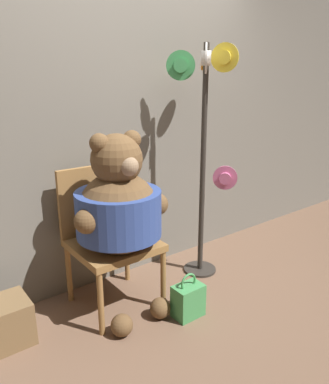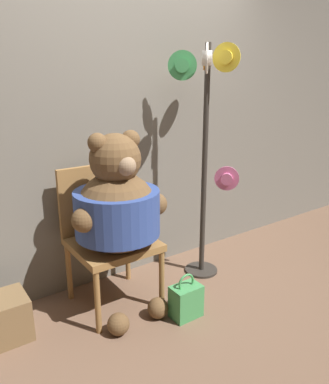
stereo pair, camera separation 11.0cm
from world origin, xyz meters
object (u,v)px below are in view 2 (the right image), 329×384
(teddy_bear, at_px, (118,208))
(handbag_on_ground, at_px, (186,301))
(hat_display_rack, at_px, (207,145))
(chair, at_px, (107,230))

(teddy_bear, bearing_deg, handbag_on_ground, -47.18)
(teddy_bear, bearing_deg, hat_display_rack, 4.44)
(hat_display_rack, height_order, handbag_on_ground, hat_display_rack)
(chair, xyz_separation_m, hat_display_rack, (0.84, -0.12, 0.57))
(teddy_bear, bearing_deg, chair, 90.55)
(chair, distance_m, hat_display_rack, 1.02)
(teddy_bear, relative_size, hat_display_rack, 0.69)
(chair, relative_size, teddy_bear, 0.78)
(teddy_bear, xyz_separation_m, hat_display_rack, (0.84, 0.07, 0.34))
(chair, height_order, hat_display_rack, hat_display_rack)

